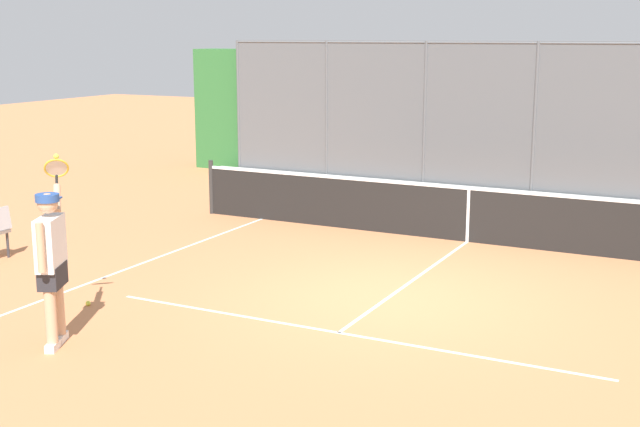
# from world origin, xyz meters

# --- Properties ---
(ground_plane) EXTENTS (60.00, 60.00, 0.00)m
(ground_plane) POSITION_xyz_m (0.00, 0.00, 0.00)
(ground_plane) COLOR #C67A4C
(court_line_markings) EXTENTS (8.26, 9.34, 0.01)m
(court_line_markings) POSITION_xyz_m (0.00, 1.88, 0.00)
(court_line_markings) COLOR white
(court_line_markings) RESTS_ON ground
(fence_backdrop) EXTENTS (18.04, 1.37, 3.36)m
(fence_backdrop) POSITION_xyz_m (-0.00, -8.84, 1.55)
(fence_backdrop) COLOR #565B60
(fence_backdrop) RESTS_ON ground
(tennis_net) EXTENTS (10.61, 0.09, 1.07)m
(tennis_net) POSITION_xyz_m (0.00, -3.57, 0.49)
(tennis_net) COLOR #2D2D2D
(tennis_net) RESTS_ON ground
(tennis_player) EXTENTS (0.92, 1.22, 2.07)m
(tennis_player) POSITION_xyz_m (2.72, 3.38, 1.06)
(tennis_player) COLOR silver
(tennis_player) RESTS_ON ground
(tennis_ball_near_baseline) EXTENTS (0.07, 0.07, 0.07)m
(tennis_ball_near_baseline) POSITION_xyz_m (3.40, 2.10, 0.03)
(tennis_ball_near_baseline) COLOR #D6E042
(tennis_ball_near_baseline) RESTS_ON ground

